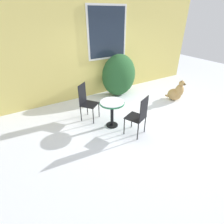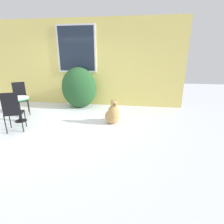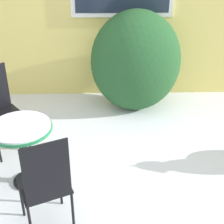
% 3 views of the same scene
% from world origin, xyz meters
% --- Properties ---
extents(ground_plane, '(16.00, 16.00, 0.00)m').
position_xyz_m(ground_plane, '(0.00, 0.00, 0.00)').
color(ground_plane, white).
extents(shrub_left, '(1.24, 0.88, 1.44)m').
position_xyz_m(shrub_left, '(0.35, 1.69, 0.72)').
color(shrub_left, '#235128').
rests_on(shrub_left, ground_plane).
extents(patio_table, '(0.62, 0.62, 0.70)m').
position_xyz_m(patio_table, '(-0.90, 0.09, 0.55)').
color(patio_table, black).
rests_on(patio_table, ground_plane).
extents(patio_chair_far_side, '(0.53, 0.53, 1.01)m').
position_xyz_m(patio_chair_far_side, '(-0.58, -0.56, 0.55)').
color(patio_chair_far_side, black).
rests_on(patio_chair_far_side, ground_plane).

